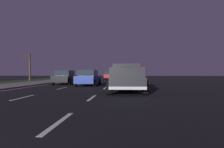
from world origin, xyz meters
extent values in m
plane|color=black|center=(27.00, 0.00, 0.00)|extent=(144.00, 144.00, 0.00)
cube|color=slate|center=(27.00, 7.45, 0.06)|extent=(108.00, 4.00, 0.12)
cube|color=#1E3819|center=(27.00, 12.45, 0.00)|extent=(108.00, 6.00, 0.01)
cube|color=silver|center=(4.10, -1.75, 0.00)|extent=(2.40, 0.14, 0.01)
cube|color=silver|center=(9.32, -1.75, 0.00)|extent=(2.40, 0.14, 0.01)
cube|color=silver|center=(16.04, -1.75, 0.00)|extent=(2.40, 0.14, 0.01)
cube|color=silver|center=(22.61, -1.75, 0.00)|extent=(2.40, 0.14, 0.01)
cube|color=silver|center=(29.32, -1.75, 0.00)|extent=(2.40, 0.14, 0.01)
cube|color=silver|center=(35.63, -1.75, 0.00)|extent=(2.40, 0.14, 0.01)
cube|color=silver|center=(40.89, -1.75, 0.00)|extent=(2.40, 0.14, 0.01)
cube|color=silver|center=(46.21, -1.75, 0.00)|extent=(2.40, 0.14, 0.01)
cube|color=silver|center=(52.83, -1.75, 0.00)|extent=(2.40, 0.14, 0.01)
cube|color=silver|center=(58.75, -1.75, 0.00)|extent=(2.40, 0.14, 0.01)
cube|color=silver|center=(64.97, -1.75, 0.00)|extent=(2.40, 0.14, 0.01)
cube|color=silver|center=(71.71, -1.75, 0.00)|extent=(2.40, 0.14, 0.01)
cube|color=silver|center=(78.66, -1.75, 0.00)|extent=(2.40, 0.14, 0.01)
cube|color=silver|center=(9.23, 1.75, 0.00)|extent=(2.40, 0.14, 0.01)
cube|color=silver|center=(15.77, 1.75, 0.00)|extent=(2.40, 0.14, 0.01)
cube|color=silver|center=(21.65, 1.75, 0.00)|extent=(2.40, 0.14, 0.01)
cube|color=silver|center=(26.84, 1.75, 0.00)|extent=(2.40, 0.14, 0.01)
cube|color=silver|center=(32.15, 1.75, 0.00)|extent=(2.40, 0.14, 0.01)
cube|color=silver|center=(38.81, 1.75, 0.00)|extent=(2.40, 0.14, 0.01)
cube|color=silver|center=(44.41, 1.75, 0.00)|extent=(2.40, 0.14, 0.01)
cube|color=silver|center=(49.42, 1.75, 0.00)|extent=(2.40, 0.14, 0.01)
cube|color=silver|center=(55.24, 1.75, 0.00)|extent=(2.40, 0.14, 0.01)
cube|color=silver|center=(61.46, 1.75, 0.00)|extent=(2.40, 0.14, 0.01)
cube|color=silver|center=(66.50, 1.75, 0.00)|extent=(2.40, 0.14, 0.01)
cube|color=silver|center=(72.59, 1.75, 0.00)|extent=(2.40, 0.14, 0.01)
cube|color=silver|center=(78.01, 1.75, 0.00)|extent=(2.40, 0.14, 0.01)
cube|color=silver|center=(27.00, 5.15, 0.00)|extent=(108.00, 0.14, 0.01)
cube|color=#232328|center=(12.59, -3.50, 0.67)|extent=(5.43, 2.08, 0.60)
cube|color=#232328|center=(13.78, -3.48, 1.42)|extent=(2.19, 1.87, 0.90)
cube|color=#1E2833|center=(12.73, -3.50, 1.47)|extent=(0.06, 1.44, 0.50)
cube|color=#232328|center=(11.50, -2.58, 1.25)|extent=(3.02, 0.13, 0.56)
cube|color=#232328|center=(11.53, -4.46, 1.25)|extent=(3.02, 0.13, 0.56)
cube|color=#232328|center=(9.93, -3.54, 1.25)|extent=(0.11, 1.88, 0.56)
cube|color=silver|center=(9.93, -3.54, 0.45)|extent=(0.15, 2.00, 0.16)
cube|color=red|center=(9.93, -2.74, 1.45)|extent=(0.06, 0.14, 0.20)
cube|color=red|center=(9.96, -4.34, 1.45)|extent=(0.06, 0.14, 0.20)
ellipsoid|color=#4C422D|center=(11.51, -3.52, 1.29)|extent=(2.62, 1.56, 0.64)
sphere|color=silver|center=(12.01, -3.15, 1.15)|extent=(0.40, 0.40, 0.40)
sphere|color=beige|center=(10.92, -3.83, 1.13)|extent=(0.34, 0.34, 0.34)
cylinder|color=black|center=(14.36, -2.47, 0.42)|extent=(0.84, 0.28, 0.84)
cylinder|color=black|center=(14.39, -4.47, 0.42)|extent=(0.84, 0.28, 0.84)
cylinder|color=black|center=(10.79, -2.53, 0.42)|extent=(0.84, 0.28, 0.84)
cylinder|color=black|center=(10.83, -4.53, 0.42)|extent=(0.84, 0.28, 0.84)
cube|color=navy|center=(19.39, 0.22, 0.63)|extent=(4.45, 1.92, 0.70)
cube|color=#1E2833|center=(19.14, 0.23, 1.26)|extent=(2.51, 1.65, 0.56)
cylinder|color=black|center=(20.91, 1.08, 0.34)|extent=(0.68, 0.22, 0.68)
cylinder|color=black|center=(20.86, -0.72, 0.34)|extent=(0.68, 0.22, 0.68)
cylinder|color=black|center=(17.92, 1.16, 0.34)|extent=(0.68, 0.22, 0.68)
cylinder|color=black|center=(17.87, -0.64, 0.34)|extent=(0.68, 0.22, 0.68)
cube|color=red|center=(17.24, 0.28, 0.68)|extent=(0.12, 1.51, 0.10)
cube|color=maroon|center=(41.86, -0.12, 0.63)|extent=(4.43, 1.87, 0.70)
cube|color=#1E2833|center=(41.61, -0.11, 1.26)|extent=(2.49, 1.62, 0.56)
cylinder|color=black|center=(43.36, 0.76, 0.34)|extent=(0.68, 0.22, 0.68)
cylinder|color=black|center=(43.34, -1.04, 0.34)|extent=(0.68, 0.22, 0.68)
cylinder|color=black|center=(40.37, 0.80, 0.34)|extent=(0.68, 0.22, 0.68)
cylinder|color=black|center=(40.35, -0.99, 0.34)|extent=(0.68, 0.22, 0.68)
cube|color=red|center=(39.71, -0.09, 0.68)|extent=(0.10, 1.51, 0.10)
cube|color=black|center=(22.00, 3.29, 0.63)|extent=(4.43, 1.87, 0.70)
cube|color=#1E2833|center=(21.75, 3.29, 1.26)|extent=(2.49, 1.63, 0.56)
cylinder|color=black|center=(23.51, 4.16, 0.34)|extent=(0.68, 0.22, 0.68)
cylinder|color=black|center=(23.48, 2.36, 0.34)|extent=(0.68, 0.22, 0.68)
cylinder|color=black|center=(20.52, 4.21, 0.34)|extent=(0.68, 0.22, 0.68)
cylinder|color=black|center=(20.49, 2.41, 0.34)|extent=(0.68, 0.22, 0.68)
cube|color=red|center=(19.85, 3.33, 0.68)|extent=(0.11, 1.51, 0.10)
cylinder|color=#423323|center=(31.19, 11.74, 2.12)|extent=(0.28, 0.28, 4.25)
cylinder|color=#423323|center=(31.70, 12.01, 2.96)|extent=(1.07, 0.69, 1.32)
cylinder|color=#423323|center=(31.32, 12.40, 3.93)|extent=(0.29, 1.40, 1.06)
cylinder|color=#423323|center=(30.67, 11.58, 3.82)|extent=(1.12, 0.43, 1.50)
cylinder|color=#423323|center=(31.51, 11.91, 3.80)|extent=(0.73, 0.47, 1.19)
camera|label=1|loc=(-1.02, -3.41, 1.24)|focal=33.44mm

